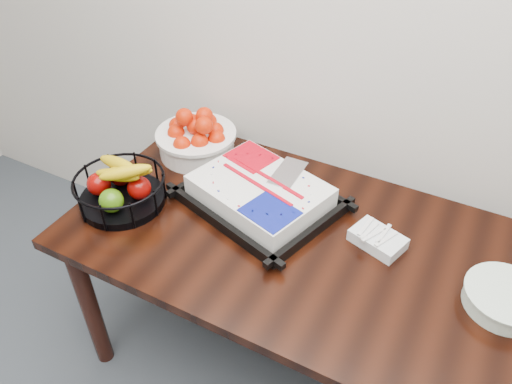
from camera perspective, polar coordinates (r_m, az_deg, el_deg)
The scene contains 6 objects.
table at distance 1.79m, azimuth 7.50°, elevation -8.04°, with size 1.80×0.90×0.75m.
cake_tray at distance 1.84m, azimuth 0.45°, elevation -0.22°, with size 0.62×0.54×0.11m.
tangerine_bowl at distance 2.10m, azimuth -6.88°, elevation 6.52°, with size 0.34×0.34×0.21m.
fruit_basket at distance 1.89m, azimuth -15.26°, elevation 0.50°, with size 0.33×0.33×0.18m.
plate_stack at distance 1.69m, azimuth 26.54°, elevation -10.86°, with size 0.25×0.25×0.06m.
fork_bag at distance 1.75m, azimuth 13.75°, elevation -5.21°, with size 0.20×0.16×0.05m.
Camera 1 is at (0.36, 0.83, 1.96)m, focal length 35.00 mm.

